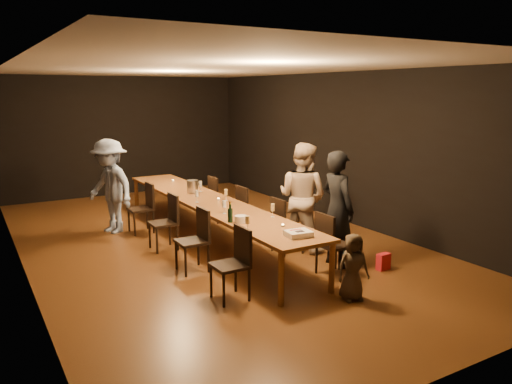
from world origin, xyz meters
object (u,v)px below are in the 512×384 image
table (209,203)px  chair_right_3 (222,199)px  woman_birthday (337,209)px  chair_left_3 (141,208)px  champagne_bottle (230,212)px  chair_left_2 (163,223)px  ice_bucket (192,186)px  chair_right_1 (288,225)px  chair_left_0 (230,265)px  man_blue (110,186)px  chair_right_0 (335,244)px  chair_left_1 (192,241)px  chair_right_2 (251,210)px  woman_tan (302,197)px  birthday_cake (298,234)px  child (353,267)px  plate_stack (241,219)px

table → chair_right_3: chair_right_3 is taller
woman_birthday → chair_left_3: bearing=32.5°
woman_birthday → champagne_bottle: woman_birthday is taller
chair_left_2 → ice_bucket: (0.88, 0.77, 0.40)m
table → chair_right_1: (0.85, -1.20, -0.24)m
table → champagne_bottle: (-0.37, -1.50, 0.20)m
chair_left_2 → champagne_bottle: 1.64m
chair_left_0 → champagne_bottle: (0.48, 0.90, 0.44)m
chair_right_1 → chair_left_2: (-1.70, 1.20, 0.00)m
woman_birthday → champagne_bottle: size_ratio=5.74×
champagne_bottle → ice_bucket: size_ratio=1.29×
man_blue → ice_bucket: 1.53m
table → chair_right_0: size_ratio=6.45×
chair_right_3 → chair_left_1: same height
chair_right_0 → chair_right_2: bearing=180.0°
woman_tan → birthday_cake: woman_tan is taller
table → chair_right_1: bearing=-54.7°
chair_left_3 → ice_bucket: ice_bucket is taller
chair_left_3 → woman_birthday: (2.00, -3.28, 0.42)m
woman_tan → champagne_bottle: (-1.52, -0.32, 0.00)m
woman_tan → ice_bucket: 2.25m
child → woman_tan: bearing=86.4°
chair_left_2 → chair_right_1: bearing=-125.2°
chair_left_1 → chair_left_2: (0.00, 1.20, 0.00)m
chair_right_1 → chair_left_0: (-1.70, -1.20, 0.00)m
woman_birthday → chair_left_0: bearing=100.2°
man_blue → ice_bucket: man_blue is taller
chair_right_3 → chair_left_0: 3.98m
table → chair_right_2: size_ratio=6.45×
chair_right_0 → man_blue: bearing=-150.9°
chair_right_2 → chair_left_1: (-1.70, -1.20, 0.00)m
table → birthday_cake: 2.61m
chair_right_1 → child: 2.03m
chair_left_3 → plate_stack: bearing=-167.8°
chair_right_3 → chair_left_2: (-1.70, -1.20, 0.00)m
plate_stack → chair_right_0: bearing=-36.1°
chair_right_1 → champagne_bottle: champagne_bottle is taller
chair_right_3 → chair_left_0: size_ratio=1.00×
chair_right_2 → ice_bucket: (-0.82, 0.77, 0.40)m
chair_right_0 → child: size_ratio=1.07×
table → woman_tan: (1.15, -1.18, 0.20)m
man_blue → champagne_bottle: man_blue is taller
woman_tan → child: (-0.66, -2.02, -0.47)m
champagne_bottle → ice_bucket: (0.40, 2.28, -0.03)m
ice_bucket → plate_stack: bearing=-96.6°
table → chair_left_2: chair_left_2 is taller
chair_left_1 → birthday_cake: size_ratio=2.63×
ice_bucket → birthday_cake: bearing=-89.5°
chair_right_0 → chair_left_1: size_ratio=1.00×
man_blue → plate_stack: man_blue is taller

